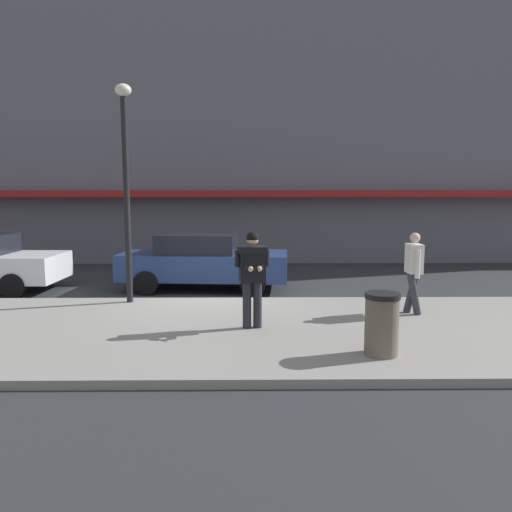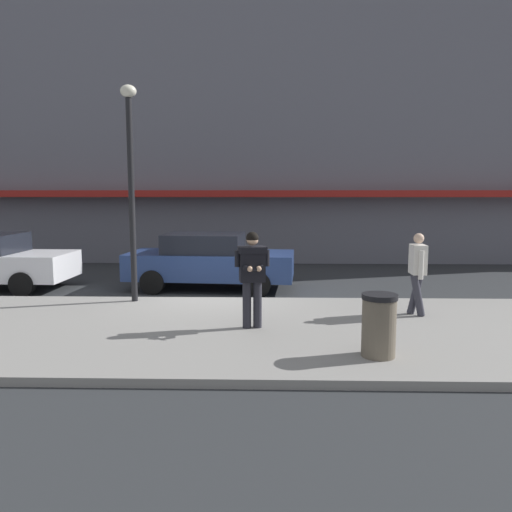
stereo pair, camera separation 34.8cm
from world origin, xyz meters
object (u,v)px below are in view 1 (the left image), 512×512
parked_sedan_mid (203,261)px  street_lamp_post (126,170)px  pedestrian_in_light_coat (414,268)px  trash_bin (382,324)px  man_texting_on_phone (252,269)px

parked_sedan_mid → street_lamp_post: street_lamp_post is taller
pedestrian_in_light_coat → trash_bin: pedestrian_in_light_coat is taller
parked_sedan_mid → man_texting_on_phone: size_ratio=2.56×
street_lamp_post → trash_bin: bearing=-38.4°
pedestrian_in_light_coat → street_lamp_post: size_ratio=0.35×
parked_sedan_mid → man_texting_on_phone: (1.33, -4.44, 0.46)m
man_texting_on_phone → trash_bin: man_texting_on_phone is taller
parked_sedan_mid → street_lamp_post: (-1.49, -2.19, 2.35)m
parked_sedan_mid → pedestrian_in_light_coat: 5.77m
man_texting_on_phone → pedestrian_in_light_coat: man_texting_on_phone is taller
pedestrian_in_light_coat → street_lamp_post: bearing=169.2°
parked_sedan_mid → trash_bin: bearing=-61.0°
street_lamp_post → parked_sedan_mid: bearing=55.7°
man_texting_on_phone → trash_bin: size_ratio=1.84×
pedestrian_in_light_coat → street_lamp_post: 6.60m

